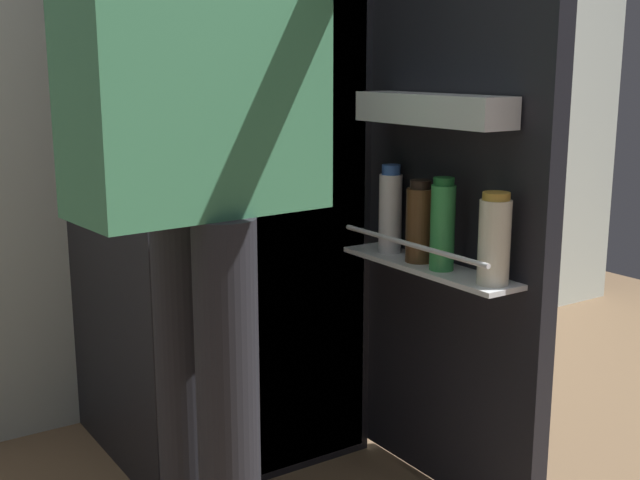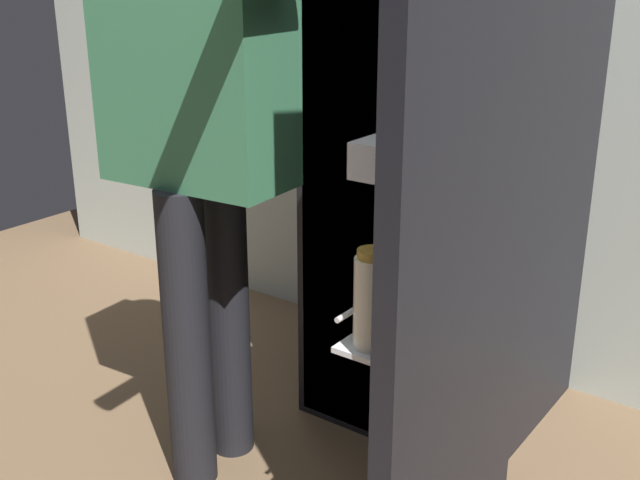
% 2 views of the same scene
% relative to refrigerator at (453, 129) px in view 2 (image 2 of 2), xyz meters
% --- Properties ---
extents(kitchen_wall, '(4.40, 0.10, 2.43)m').
position_rel_refrigerator_xyz_m(kitchen_wall, '(-0.03, 0.42, 0.32)').
color(kitchen_wall, beige).
rests_on(kitchen_wall, ground_plane).
extents(refrigerator, '(0.69, 1.23, 1.78)m').
position_rel_refrigerator_xyz_m(refrigerator, '(0.00, 0.00, 0.00)').
color(refrigerator, black).
rests_on(refrigerator, ground_plane).
extents(person, '(0.59, 0.76, 1.63)m').
position_rel_refrigerator_xyz_m(person, '(-0.37, -0.61, 0.09)').
color(person, black).
rests_on(person, ground_plane).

